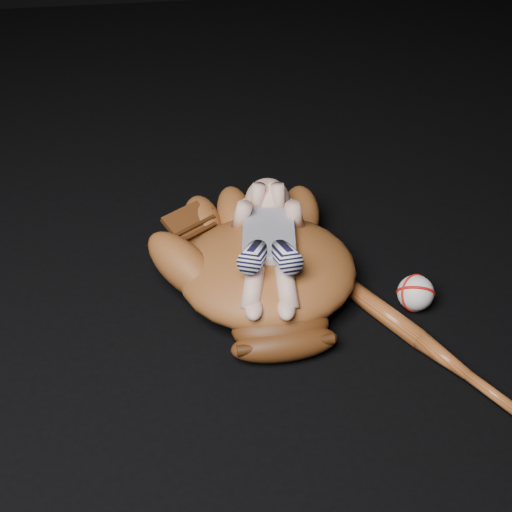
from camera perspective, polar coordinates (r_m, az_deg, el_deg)
name	(u,v)px	position (r m, az deg, el deg)	size (l,w,h in m)	color
baseball_glove	(267,263)	(1.29, 1.01, -0.62)	(0.45, 0.51, 0.16)	brown
newborn_baby	(269,243)	(1.25, 1.16, 1.20)	(0.17, 0.37, 0.15)	#E3A992
baseball_bat	(430,347)	(1.25, 15.17, -7.79)	(0.04, 0.41, 0.04)	#97461D
baseball	(416,293)	(1.32, 14.00, -3.21)	(0.07, 0.07, 0.07)	white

